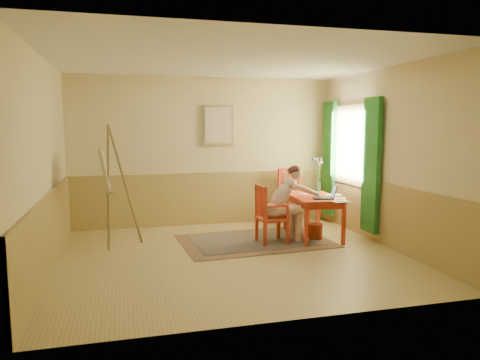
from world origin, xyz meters
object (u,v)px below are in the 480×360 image
object	(u,v)px
table	(313,201)
figure	(286,200)
chair_left	(269,215)
laptop	(326,196)
easel	(107,174)
chair_back	(293,197)

from	to	relation	value
table	figure	xyz separation A→B (m)	(-0.55, -0.19, 0.06)
chair_left	laptop	size ratio (longest dim) A/B	2.26
chair_left	easel	xyz separation A→B (m)	(-2.49, 0.56, 0.66)
chair_back	laptop	size ratio (longest dim) A/B	2.54
table	easel	bearing A→B (deg)	173.87
chair_back	figure	distance (m)	1.39
easel	figure	bearing A→B (deg)	-11.15
table	chair_left	xyz separation A→B (m)	(-0.84, -0.20, -0.15)
laptop	easel	size ratio (longest dim) A/B	0.22
table	laptop	xyz separation A→B (m)	(0.07, -0.35, 0.14)
laptop	easel	world-z (taller)	easel
easel	table	bearing A→B (deg)	-6.13
table	chair_left	bearing A→B (deg)	-166.72
laptop	easel	distance (m)	3.50
chair_back	laptop	xyz separation A→B (m)	(0.03, -1.41, 0.23)
figure	easel	world-z (taller)	easel
chair_left	figure	bearing A→B (deg)	1.64
chair_left	chair_back	world-z (taller)	chair_back
table	easel	distance (m)	3.39
table	easel	size ratio (longest dim) A/B	0.64
chair_left	figure	xyz separation A→B (m)	(0.29, 0.01, 0.22)
chair_back	laptop	bearing A→B (deg)	-88.75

